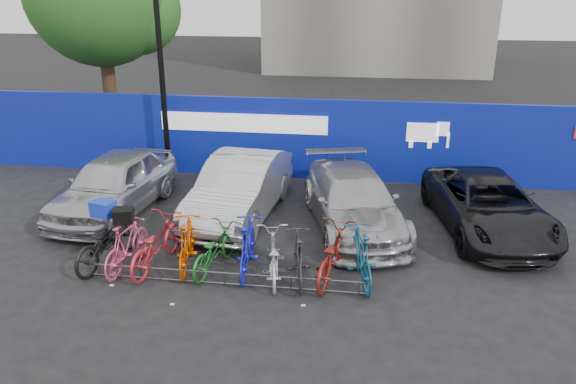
% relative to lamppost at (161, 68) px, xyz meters
% --- Properties ---
extents(ground, '(100.00, 100.00, 0.00)m').
position_rel_lamppost_xyz_m(ground, '(3.20, -5.40, -3.27)').
color(ground, black).
rests_on(ground, ground).
extents(hoarding, '(22.00, 0.18, 2.40)m').
position_rel_lamppost_xyz_m(hoarding, '(3.21, 0.60, -2.07)').
color(hoarding, '#0A2191').
rests_on(hoarding, ground).
extents(lamppost, '(0.25, 0.50, 6.11)m').
position_rel_lamppost_xyz_m(lamppost, '(0.00, 0.00, 0.00)').
color(lamppost, black).
rests_on(lamppost, ground).
extents(bike_rack, '(5.60, 0.03, 0.30)m').
position_rel_lamppost_xyz_m(bike_rack, '(3.20, -6.00, -3.11)').
color(bike_rack, '#595B60').
rests_on(bike_rack, ground).
extents(car_0, '(2.25, 4.62, 1.52)m').
position_rel_lamppost_xyz_m(car_0, '(-0.47, -2.73, -2.51)').
color(car_0, '#B2B2B6').
rests_on(car_0, ground).
extents(car_1, '(2.08, 4.75, 1.52)m').
position_rel_lamppost_xyz_m(car_1, '(2.76, -2.57, -2.51)').
color(car_1, '#B4B4B9').
rests_on(car_1, ground).
extents(car_2, '(3.06, 5.04, 1.37)m').
position_rel_lamppost_xyz_m(car_2, '(5.58, -2.85, -2.59)').
color(car_2, '#A7A7AC').
rests_on(car_2, ground).
extents(car_3, '(2.89, 4.96, 1.30)m').
position_rel_lamppost_xyz_m(car_3, '(8.72, -2.62, -2.62)').
color(car_3, black).
rests_on(car_3, ground).
extents(bike_0, '(1.15, 2.17, 1.08)m').
position_rel_lamppost_xyz_m(bike_0, '(0.56, -5.42, -2.73)').
color(bike_0, black).
rests_on(bike_0, ground).
extents(bike_1, '(0.70, 1.79, 1.05)m').
position_rel_lamppost_xyz_m(bike_1, '(1.05, -5.57, -2.75)').
color(bike_1, '#EC4E7C').
rests_on(bike_1, ground).
extents(bike_2, '(1.00, 2.11, 1.06)m').
position_rel_lamppost_xyz_m(bike_2, '(1.62, -5.44, -2.74)').
color(bike_2, '#BB2831').
rests_on(bike_2, ground).
extents(bike_3, '(0.75, 1.84, 1.07)m').
position_rel_lamppost_xyz_m(bike_3, '(2.27, -5.38, -2.73)').
color(bike_3, '#D34900').
rests_on(bike_3, ground).
extents(bike_4, '(1.03, 1.87, 0.93)m').
position_rel_lamppost_xyz_m(bike_4, '(2.85, -5.38, -2.81)').
color(bike_4, '#1B6621').
rests_on(bike_4, ground).
extents(bike_5, '(0.64, 1.91, 1.13)m').
position_rel_lamppost_xyz_m(bike_5, '(3.53, -5.39, -2.71)').
color(bike_5, '#181FB5').
rests_on(bike_5, ground).
extents(bike_6, '(0.96, 1.90, 0.96)m').
position_rel_lamppost_xyz_m(bike_6, '(4.08, -5.55, -2.79)').
color(bike_6, '#B9BAC1').
rests_on(bike_6, ground).
extents(bike_7, '(0.79, 1.77, 1.03)m').
position_rel_lamppost_xyz_m(bike_7, '(4.60, -5.61, -2.76)').
color(bike_7, '#29292C').
rests_on(bike_7, ground).
extents(bike_8, '(1.10, 2.12, 1.06)m').
position_rel_lamppost_xyz_m(bike_8, '(5.24, -5.39, -2.74)').
color(bike_8, maroon).
rests_on(bike_8, ground).
extents(bike_9, '(0.94, 1.95, 1.13)m').
position_rel_lamppost_xyz_m(bike_9, '(5.81, -5.46, -2.71)').
color(bike_9, navy).
rests_on(bike_9, ground).
extents(cargo_crate, '(0.53, 0.45, 0.32)m').
position_rel_lamppost_xyz_m(cargo_crate, '(0.56, -5.42, -2.03)').
color(cargo_crate, '#1732C3').
rests_on(cargo_crate, bike_0).
extents(cargo_topcase, '(0.46, 0.43, 0.28)m').
position_rel_lamppost_xyz_m(cargo_topcase, '(1.05, -5.57, -2.08)').
color(cargo_topcase, black).
rests_on(cargo_topcase, bike_1).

